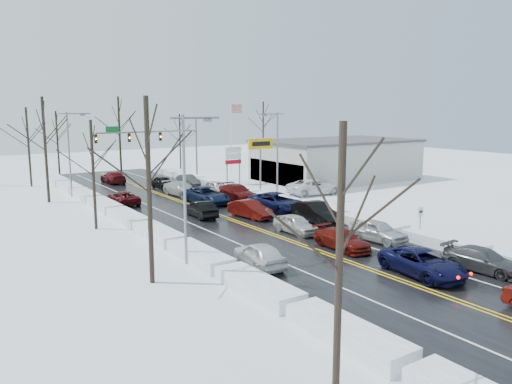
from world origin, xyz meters
TOP-DOWN VIEW (x-y plane):
  - ground at (0.00, 0.00)m, footprint 160.00×160.00m
  - road_surface at (0.00, 2.00)m, footprint 14.00×84.00m
  - snow_bank_left at (-7.60, 2.00)m, footprint 1.72×72.00m
  - snow_bank_right at (7.60, 2.00)m, footprint 1.72×72.00m
  - traffic_signal_mast at (3.45, 27.99)m, footprint 13.28×0.39m
  - tires_plus_sign at (10.50, 15.99)m, footprint 3.20×0.34m
  - used_vehicles_sign at (10.50, 22.00)m, footprint 2.20×0.22m
  - speed_limit_sign at (8.20, -8.00)m, footprint 0.55×0.09m
  - flagpole at (15.17, 30.00)m, footprint 1.87×1.20m
  - dealership_building at (23.98, 18.00)m, footprint 20.40×12.40m
  - streetlight_ne at (8.30, 10.00)m, footprint 3.20×0.25m
  - streetlight_sw at (-8.30, -4.00)m, footprint 3.20×0.25m
  - streetlight_nw at (-8.30, 24.00)m, footprint 3.20×0.25m
  - tree_left_a at (-11.00, -20.00)m, footprint 3.60×3.60m
  - tree_left_b at (-11.50, -6.00)m, footprint 4.00×4.00m
  - tree_left_c at (-10.50, 8.00)m, footprint 3.40×3.40m
  - tree_left_d at (-11.20, 22.00)m, footprint 4.20×4.20m
  - tree_left_e at (-10.80, 34.00)m, footprint 3.80×3.80m
  - tree_far_b at (-6.00, 41.00)m, footprint 3.60×3.60m
  - tree_far_c at (2.00, 39.00)m, footprint 4.40×4.40m
  - tree_far_d at (12.00, 40.50)m, footprint 3.40×3.40m
  - tree_far_e at (28.00, 41.00)m, footprint 4.20×4.20m
  - queued_car_2 at (1.68, -13.37)m, footprint 3.00×5.53m
  - queued_car_3 at (1.66, -6.83)m, footprint 2.02×4.65m
  - queued_car_4 at (1.75, -1.72)m, footprint 1.69×4.13m
  - queued_car_5 at (1.79, 4.73)m, footprint 2.16×4.71m
  - queued_car_6 at (1.73, 12.62)m, footprint 2.85×5.98m
  - queued_car_7 at (1.59, 18.20)m, footprint 2.75×5.35m
  - queued_car_8 at (1.86, 23.50)m, footprint 1.95×4.41m
  - queued_car_11 at (5.23, -14.83)m, footprint 2.33×4.82m
  - queued_car_12 at (5.11, -6.83)m, footprint 2.19×4.63m
  - queued_car_13 at (5.25, 0.11)m, footprint 2.33×5.37m
  - queued_car_14 at (5.31, 5.52)m, footprint 3.43×6.40m
  - queued_car_15 at (5.35, 12.62)m, footprint 2.34×5.48m
  - queued_car_16 at (5.11, 16.48)m, footprint 2.21×4.61m
  - queued_car_17 at (5.33, 24.14)m, footprint 1.56×4.08m
  - oncoming_car_0 at (-1.65, 7.28)m, footprint 1.79×4.40m
  - oncoming_car_1 at (-5.33, 16.69)m, footprint 2.28×4.80m
  - oncoming_car_2 at (-1.62, 31.36)m, footprint 2.11×5.13m
  - oncoming_car_3 at (-5.08, -6.92)m, footprint 2.21×4.56m
  - parked_car_0 at (14.03, 10.63)m, footprint 6.49×3.55m
  - parked_car_1 at (17.14, 16.66)m, footprint 2.53×5.35m
  - parked_car_2 at (15.13, 20.97)m, footprint 1.96×4.50m

SIDE VIEW (x-z plane):
  - ground at x=0.00m, z-range 0.00..0.00m
  - snow_bank_left at x=-7.60m, z-range -0.39..0.39m
  - snow_bank_right at x=7.60m, z-range -0.39..0.39m
  - queued_car_2 at x=1.68m, z-range -0.74..0.74m
  - queued_car_3 at x=1.66m, z-range -0.67..0.67m
  - queued_car_4 at x=1.75m, z-range -0.70..0.70m
  - queued_car_5 at x=1.79m, z-range -0.75..0.75m
  - queued_car_6 at x=1.73m, z-range -0.82..0.82m
  - queued_car_7 at x=1.59m, z-range -0.74..0.74m
  - queued_car_8 at x=1.86m, z-range -0.74..0.74m
  - queued_car_11 at x=5.23m, z-range -0.68..0.68m
  - queued_car_12 at x=5.11m, z-range -0.76..0.76m
  - queued_car_13 at x=5.25m, z-range -0.86..0.86m
  - queued_car_14 at x=5.31m, z-range -0.85..0.85m
  - queued_car_15 at x=5.35m, z-range -0.79..0.79m
  - queued_car_16 at x=5.11m, z-range -0.76..0.76m
  - queued_car_17 at x=5.33m, z-range -0.66..0.66m
  - oncoming_car_0 at x=-1.65m, z-range -0.71..0.71m
  - oncoming_car_1 at x=-5.33m, z-range -0.66..0.66m
  - oncoming_car_2 at x=-1.62m, z-range -0.74..0.74m
  - oncoming_car_3 at x=-5.08m, z-range -0.75..0.75m
  - parked_car_0 at x=14.03m, z-range -0.86..0.86m
  - parked_car_1 at x=17.14m, z-range -0.75..0.75m
  - parked_car_2 at x=15.13m, z-range -0.75..0.75m
  - road_surface at x=0.00m, z-range 0.00..0.01m
  - speed_limit_sign at x=8.20m, z-range 0.46..2.81m
  - dealership_building at x=23.98m, z-range 0.01..5.31m
  - used_vehicles_sign at x=10.50m, z-range 0.99..5.64m
  - tires_plus_sign at x=10.50m, z-range 1.99..7.99m
  - streetlight_ne at x=8.30m, z-range 0.81..9.81m
  - streetlight_sw at x=-8.30m, z-range 0.81..9.81m
  - streetlight_nw at x=-8.30m, z-range 0.81..9.81m
  - traffic_signal_mast at x=3.45m, z-range 1.48..9.48m
  - flagpole at x=15.17m, z-range 0.93..10.93m
  - tree_left_c at x=-10.50m, z-range 1.69..10.19m
  - tree_far_d at x=12.00m, z-range 1.69..10.19m
  - tree_left_a at x=-11.00m, z-range 1.79..10.79m
  - tree_far_b at x=-6.00m, z-range 1.79..10.79m
  - tree_left_e at x=-10.80m, z-range 1.89..11.39m
  - tree_left_b at x=-11.50m, z-range 1.99..11.99m
  - tree_left_d at x=-11.20m, z-range 2.08..12.58m
  - tree_far_e at x=28.00m, z-range 2.08..12.58m
  - tree_far_c at x=2.00m, z-range 2.18..13.18m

